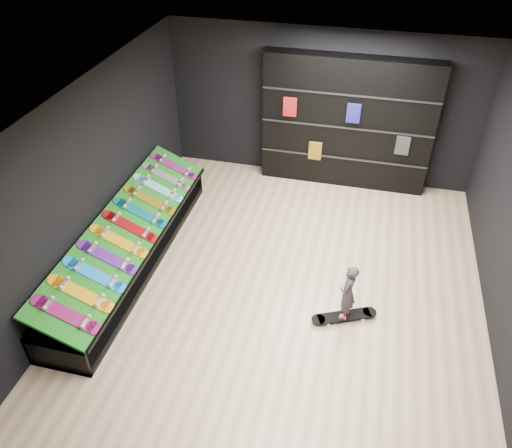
% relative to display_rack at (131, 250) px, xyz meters
% --- Properties ---
extents(floor, '(6.00, 7.00, 0.01)m').
position_rel_display_rack_xyz_m(floor, '(2.55, 0.00, -0.25)').
color(floor, '#CFB08B').
rests_on(floor, ground).
extents(ceiling, '(6.00, 7.00, 0.01)m').
position_rel_display_rack_xyz_m(ceiling, '(2.55, 0.00, 2.75)').
color(ceiling, white).
rests_on(ceiling, ground).
extents(wall_back, '(6.00, 0.02, 3.00)m').
position_rel_display_rack_xyz_m(wall_back, '(2.55, 3.50, 1.25)').
color(wall_back, black).
rests_on(wall_back, ground).
extents(wall_front, '(6.00, 0.02, 3.00)m').
position_rel_display_rack_xyz_m(wall_front, '(2.55, -3.50, 1.25)').
color(wall_front, black).
rests_on(wall_front, ground).
extents(wall_left, '(0.02, 7.00, 3.00)m').
position_rel_display_rack_xyz_m(wall_left, '(-0.45, 0.00, 1.25)').
color(wall_left, black).
rests_on(wall_left, ground).
extents(display_rack, '(0.90, 4.50, 0.50)m').
position_rel_display_rack_xyz_m(display_rack, '(0.00, 0.00, 0.00)').
color(display_rack, black).
rests_on(display_rack, ground).
extents(turf_ramp, '(0.92, 4.50, 0.46)m').
position_rel_display_rack_xyz_m(turf_ramp, '(0.05, 0.00, 0.46)').
color(turf_ramp, '#0F600F').
rests_on(turf_ramp, display_rack).
extents(back_shelving, '(3.23, 0.38, 2.58)m').
position_rel_display_rack_xyz_m(back_shelving, '(3.07, 3.32, 1.04)').
color(back_shelving, black).
rests_on(back_shelving, ground).
extents(floor_skateboard, '(0.98, 0.61, 0.09)m').
position_rel_display_rack_xyz_m(floor_skateboard, '(3.53, -0.46, -0.21)').
color(floor_skateboard, black).
rests_on(floor_skateboard, ground).
extents(child, '(0.19, 0.24, 0.55)m').
position_rel_display_rack_xyz_m(child, '(3.53, -0.46, 0.12)').
color(child, black).
rests_on(child, floor_skateboard).
extents(display_board_0, '(0.93, 0.22, 0.50)m').
position_rel_display_rack_xyz_m(display_board_0, '(0.06, -1.90, 0.49)').
color(display_board_0, '#E5198C').
rests_on(display_board_0, turf_ramp).
extents(display_board_1, '(0.93, 0.22, 0.50)m').
position_rel_display_rack_xyz_m(display_board_1, '(0.06, -1.52, 0.49)').
color(display_board_1, yellow).
rests_on(display_board_1, turf_ramp).
extents(display_board_2, '(0.93, 0.22, 0.50)m').
position_rel_display_rack_xyz_m(display_board_2, '(0.06, -1.14, 0.49)').
color(display_board_2, blue).
rests_on(display_board_2, turf_ramp).
extents(display_board_3, '(0.93, 0.22, 0.50)m').
position_rel_display_rack_xyz_m(display_board_3, '(0.06, -0.76, 0.49)').
color(display_board_3, purple).
rests_on(display_board_3, turf_ramp).
extents(display_board_4, '(0.93, 0.22, 0.50)m').
position_rel_display_rack_xyz_m(display_board_4, '(0.06, -0.38, 0.49)').
color(display_board_4, orange).
rests_on(display_board_4, turf_ramp).
extents(display_board_5, '(0.93, 0.22, 0.50)m').
position_rel_display_rack_xyz_m(display_board_5, '(0.06, 0.00, 0.49)').
color(display_board_5, red).
rests_on(display_board_5, turf_ramp).
extents(display_board_6, '(0.93, 0.22, 0.50)m').
position_rel_display_rack_xyz_m(display_board_6, '(0.06, 0.38, 0.49)').
color(display_board_6, '#0C8C99').
rests_on(display_board_6, turf_ramp).
extents(display_board_7, '(0.93, 0.22, 0.50)m').
position_rel_display_rack_xyz_m(display_board_7, '(0.06, 0.76, 0.49)').
color(display_board_7, yellow).
rests_on(display_board_7, turf_ramp).
extents(display_board_8, '(0.93, 0.22, 0.50)m').
position_rel_display_rack_xyz_m(display_board_8, '(0.06, 1.14, 0.49)').
color(display_board_8, '#0CB2E5').
rests_on(display_board_8, turf_ramp).
extents(display_board_9, '(0.93, 0.22, 0.50)m').
position_rel_display_rack_xyz_m(display_board_9, '(0.06, 1.52, 0.49)').
color(display_board_9, black).
rests_on(display_board_9, turf_ramp).
extents(display_board_10, '(0.93, 0.22, 0.50)m').
position_rel_display_rack_xyz_m(display_board_10, '(0.06, 1.90, 0.49)').
color(display_board_10, '#2626BF').
rests_on(display_board_10, turf_ramp).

